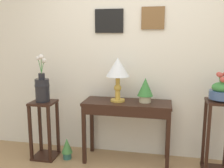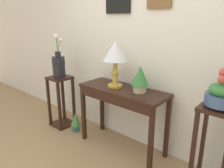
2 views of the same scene
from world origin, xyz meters
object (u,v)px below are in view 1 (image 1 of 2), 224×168
at_px(pedestal_stand_right, 218,137).
at_px(planter_bowl_wide_right, 221,91).
at_px(potted_plant_floor, 67,148).
at_px(table_lamp, 118,70).
at_px(pedestal_stand_left, 44,130).
at_px(console_table, 127,112).
at_px(flower_vase_tall_left, 42,87).
at_px(potted_plant_on_console, 145,89).

bearing_deg(pedestal_stand_right, planter_bowl_wide_right, 123.40).
bearing_deg(potted_plant_floor, table_lamp, 9.72).
distance_m(table_lamp, pedestal_stand_left, 1.26).
xyz_separation_m(table_lamp, potted_plant_floor, (-0.66, -0.11, -1.03)).
height_order(console_table, planter_bowl_wide_right, planter_bowl_wide_right).
height_order(planter_bowl_wide_right, potted_plant_floor, planter_bowl_wide_right).
distance_m(flower_vase_tall_left, pedestal_stand_right, 2.23).
height_order(pedestal_stand_left, pedestal_stand_right, pedestal_stand_right).
xyz_separation_m(table_lamp, potted_plant_on_console, (0.34, 0.02, -0.23)).
distance_m(table_lamp, flower_vase_tall_left, 0.99).
xyz_separation_m(console_table, flower_vase_tall_left, (-1.08, -0.10, 0.29)).
distance_m(potted_plant_on_console, potted_plant_floor, 1.29).
distance_m(table_lamp, potted_plant_floor, 1.23).
relative_size(table_lamp, potted_plant_on_console, 1.81).
relative_size(planter_bowl_wide_right, potted_plant_floor, 1.11).
bearing_deg(pedestal_stand_left, planter_bowl_wide_right, 1.41).
xyz_separation_m(potted_plant_on_console, potted_plant_floor, (-1.00, -0.14, -0.80)).
distance_m(pedestal_stand_left, planter_bowl_wide_right, 2.25).
height_order(flower_vase_tall_left, pedestal_stand_right, flower_vase_tall_left).
bearing_deg(planter_bowl_wide_right, pedestal_stand_right, -56.60).
relative_size(potted_plant_on_console, planter_bowl_wide_right, 0.95).
bearing_deg(table_lamp, console_table, -10.90).
bearing_deg(potted_plant_on_console, pedestal_stand_left, -173.70).
bearing_deg(console_table, pedestal_stand_right, -2.32).
bearing_deg(pedestal_stand_right, console_table, 177.68).
relative_size(table_lamp, pedestal_stand_right, 0.62).
xyz_separation_m(potted_plant_on_console, pedestal_stand_right, (0.86, -0.09, -0.52)).
relative_size(pedestal_stand_right, planter_bowl_wide_right, 2.76).
bearing_deg(flower_vase_tall_left, table_lamp, 7.07).
height_order(pedestal_stand_right, planter_bowl_wide_right, planter_bowl_wide_right).
bearing_deg(pedestal_stand_right, potted_plant_on_console, 173.98).
relative_size(table_lamp, planter_bowl_wide_right, 1.71).
xyz_separation_m(pedestal_stand_left, potted_plant_floor, (0.30, 0.01, -0.23)).
bearing_deg(planter_bowl_wide_right, pedestal_stand_left, -178.59).
bearing_deg(planter_bowl_wide_right, table_lamp, 176.82).
bearing_deg(potted_plant_floor, pedestal_stand_right, 1.40).
bearing_deg(table_lamp, flower_vase_tall_left, -172.93).
bearing_deg(potted_plant_on_console, pedestal_stand_right, -6.02).
relative_size(pedestal_stand_left, flower_vase_tall_left, 1.27).
height_order(console_table, potted_plant_floor, console_table).
xyz_separation_m(pedestal_stand_left, pedestal_stand_right, (2.16, 0.05, 0.06)).
height_order(console_table, pedestal_stand_left, console_table).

